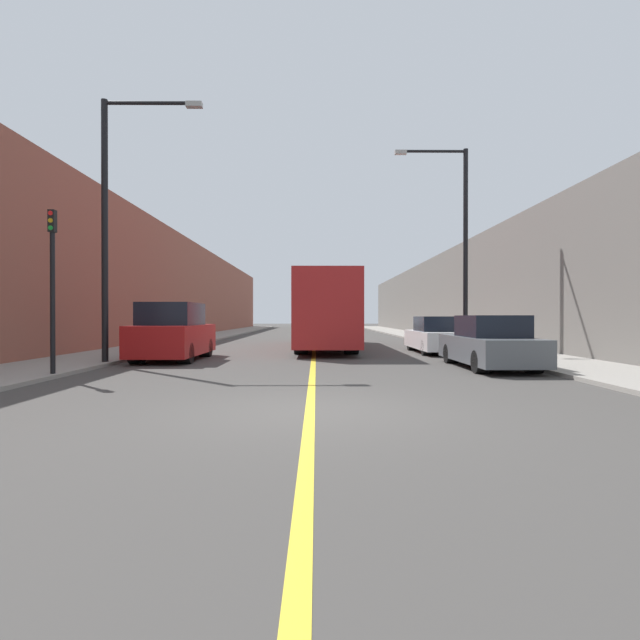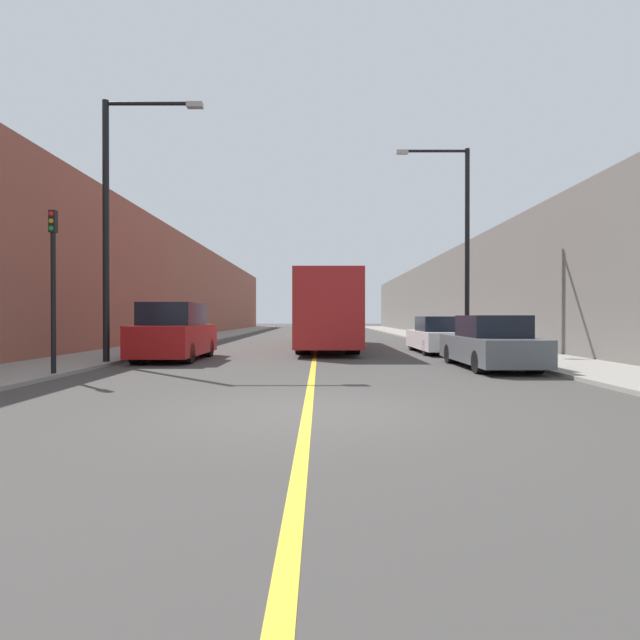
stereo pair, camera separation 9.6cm
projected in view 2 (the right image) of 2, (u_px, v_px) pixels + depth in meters
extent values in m
plane|color=#3F3D3A|center=(306.00, 411.00, 7.93)|extent=(200.00, 200.00, 0.00)
cube|color=gray|center=(214.00, 336.00, 37.91)|extent=(3.08, 72.00, 0.10)
cube|color=gray|center=(418.00, 336.00, 37.95)|extent=(3.08, 72.00, 0.10)
cube|color=brown|center=(168.00, 289.00, 37.88)|extent=(4.00, 72.00, 7.27)
cube|color=#66605B|center=(464.00, 296.00, 37.94)|extent=(4.00, 72.00, 6.20)
cube|color=gold|center=(316.00, 336.00, 37.93)|extent=(0.16, 72.00, 0.01)
cube|color=#AD1E1E|center=(325.00, 310.00, 24.02)|extent=(2.58, 12.91, 2.99)
cube|color=black|center=(327.00, 293.00, 17.59)|extent=(2.19, 0.04, 1.34)
cylinder|color=black|center=(301.00, 341.00, 20.02)|extent=(0.57, 1.07, 1.07)
cylinder|color=black|center=(351.00, 341.00, 20.03)|extent=(0.57, 1.07, 1.07)
cylinder|color=black|center=(306.00, 334.00, 28.03)|extent=(0.57, 1.07, 1.07)
cylinder|color=black|center=(342.00, 334.00, 28.03)|extent=(0.57, 1.07, 1.07)
cube|color=maroon|center=(174.00, 339.00, 17.37)|extent=(1.96, 4.64, 1.02)
cube|color=black|center=(172.00, 314.00, 17.13)|extent=(1.73, 2.55, 0.76)
cube|color=black|center=(152.00, 337.00, 15.08)|extent=(1.67, 0.04, 0.46)
cylinder|color=black|center=(137.00, 353.00, 15.93)|extent=(0.43, 0.68, 0.68)
cylinder|color=black|center=(184.00, 353.00, 15.93)|extent=(0.43, 0.68, 0.68)
cylinder|color=black|center=(164.00, 348.00, 18.81)|extent=(0.43, 0.68, 0.68)
cylinder|color=black|center=(205.00, 348.00, 18.81)|extent=(0.43, 0.68, 0.68)
cube|color=#51565B|center=(488.00, 349.00, 14.65)|extent=(1.78, 4.72, 0.73)
cube|color=black|center=(491.00, 326.00, 14.41)|extent=(1.57, 2.12, 0.62)
cube|color=black|center=(520.00, 350.00, 12.32)|extent=(1.51, 0.04, 0.33)
cylinder|color=black|center=(480.00, 362.00, 13.19)|extent=(0.39, 0.62, 0.62)
cylinder|color=black|center=(533.00, 362.00, 13.19)|extent=(0.39, 0.62, 0.62)
cylinder|color=black|center=(451.00, 354.00, 16.11)|extent=(0.39, 0.62, 0.62)
cylinder|color=black|center=(494.00, 354.00, 16.12)|extent=(0.39, 0.62, 0.62)
cube|color=silver|center=(437.00, 340.00, 20.78)|extent=(1.84, 4.79, 0.72)
cube|color=black|center=(438.00, 324.00, 20.53)|extent=(1.62, 2.16, 0.61)
cube|color=black|center=(452.00, 339.00, 18.41)|extent=(1.56, 0.04, 0.32)
cylinder|color=black|center=(427.00, 348.00, 19.29)|extent=(0.40, 0.62, 0.62)
cylinder|color=black|center=(464.00, 348.00, 19.30)|extent=(0.40, 0.62, 0.62)
cylinder|color=black|center=(413.00, 343.00, 22.26)|extent=(0.40, 0.62, 0.62)
cylinder|color=black|center=(445.00, 343.00, 22.27)|extent=(0.40, 0.62, 0.62)
cylinder|color=black|center=(104.00, 231.00, 15.58)|extent=(0.20, 0.20, 8.17)
cylinder|color=black|center=(149.00, 103.00, 15.56)|extent=(2.79, 0.12, 0.12)
cube|color=#999993|center=(193.00, 105.00, 15.56)|extent=(0.50, 0.24, 0.16)
cylinder|color=black|center=(466.00, 249.00, 21.35)|extent=(0.20, 0.20, 8.60)
cylinder|color=black|center=(433.00, 151.00, 21.32)|extent=(2.79, 0.12, 0.12)
cube|color=#999993|center=(401.00, 152.00, 21.32)|extent=(0.50, 0.24, 0.16)
cylinder|color=black|center=(52.00, 303.00, 12.32)|extent=(0.12, 0.12, 3.49)
cube|color=black|center=(51.00, 221.00, 12.30)|extent=(0.16, 0.16, 0.55)
cylinder|color=red|center=(49.00, 213.00, 12.21)|extent=(0.11, 0.02, 0.11)
cylinder|color=gold|center=(49.00, 221.00, 12.22)|extent=(0.11, 0.02, 0.11)
cylinder|color=green|center=(49.00, 228.00, 12.22)|extent=(0.11, 0.02, 0.11)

